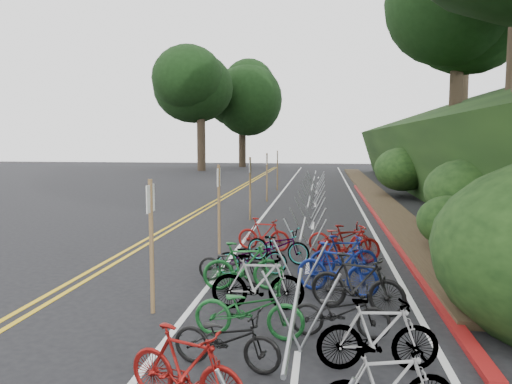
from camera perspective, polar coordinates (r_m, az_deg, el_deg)
ground at (r=9.64m, az=-14.10°, el=-13.44°), size 120.00×120.00×0.00m
road_markings at (r=19.00m, az=-0.97°, el=-3.63°), size 7.47×80.00×0.01m
red_curb at (r=20.79m, az=13.80°, el=-2.84°), size 0.25×28.00×0.10m
embankment at (r=29.08m, az=26.80°, el=4.14°), size 14.30×48.14×9.11m
bike_rack_front at (r=6.02m, az=4.44°, el=-15.85°), size 1.19×3.43×1.27m
bike_racks_rest at (r=21.56m, az=6.42°, el=-0.24°), size 1.14×23.00×1.17m
signpost_near at (r=9.28m, az=-11.88°, el=-5.08°), size 0.08×0.40×2.47m
signposts_rest at (r=22.68m, az=0.41°, el=1.56°), size 0.08×18.40×2.50m
bike_front at (r=11.23m, az=-2.75°, el=-8.22°), size 0.83×1.68×0.84m
bike_valet at (r=10.10m, az=5.04°, el=-9.48°), size 3.30×10.35×1.09m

